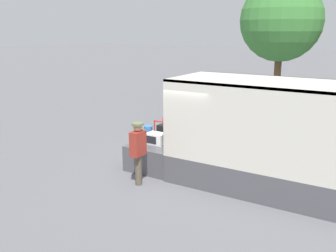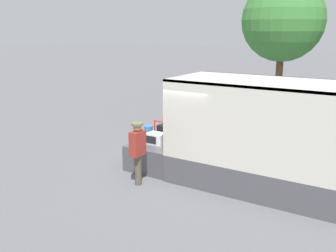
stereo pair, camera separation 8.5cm
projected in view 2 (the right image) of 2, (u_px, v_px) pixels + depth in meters
The scene contains 8 objects.
ground_plane at pixel (184, 169), 11.00m from camera, with size 160.00×160.00×0.00m, color slate.
box_truck at pixel (332, 165), 8.73m from camera, with size 6.73×2.22×2.76m.
tailgate_deck at pixel (163, 153), 11.27m from camera, with size 1.43×2.11×0.74m, color #4C4C51.
microwave at pixel (156, 138), 10.89m from camera, with size 0.54×0.40×0.32m.
portable_generator at pixel (168, 131), 11.43m from camera, with size 0.63×0.53×0.58m.
orange_bucket at pixel (148, 132), 11.43m from camera, with size 0.26×0.26×0.39m.
worker_person at pixel (138, 147), 9.64m from camera, with size 0.30×0.44×1.68m.
street_tree at pixel (283, 21), 18.68m from camera, with size 4.11×4.11×6.50m.
Camera 2 is at (5.09, -9.01, 3.95)m, focal length 40.00 mm.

